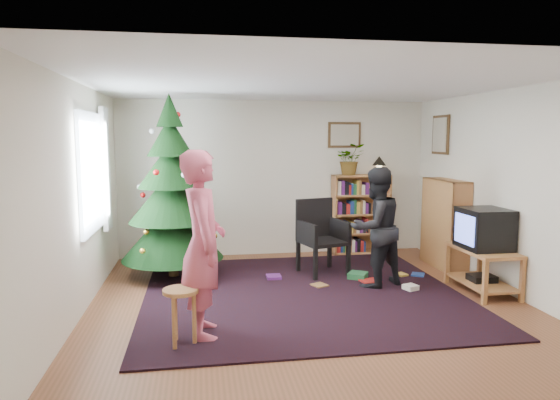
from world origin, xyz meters
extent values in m
plane|color=brown|center=(0.00, 0.00, 0.00)|extent=(5.00, 5.00, 0.00)
plane|color=white|center=(0.00, 0.00, 2.50)|extent=(5.00, 5.00, 0.00)
cube|color=silver|center=(0.00, 2.50, 1.25)|extent=(5.00, 0.02, 2.50)
cube|color=silver|center=(0.00, -2.50, 1.25)|extent=(5.00, 0.02, 2.50)
cube|color=silver|center=(-2.50, 0.00, 1.25)|extent=(0.02, 5.00, 2.50)
cube|color=silver|center=(2.50, 0.00, 1.25)|extent=(0.02, 5.00, 2.50)
cube|color=black|center=(0.00, 0.30, 0.01)|extent=(3.80, 3.60, 0.02)
cube|color=silver|center=(-2.47, 0.60, 1.50)|extent=(0.04, 1.20, 1.40)
cube|color=silver|center=(-2.43, 1.30, 1.50)|extent=(0.06, 0.35, 1.60)
cube|color=#4C3319|center=(1.15, 2.48, 1.95)|extent=(0.55, 0.03, 0.42)
cube|color=beige|center=(1.15, 2.48, 1.95)|extent=(0.47, 0.01, 0.34)
cube|color=#4C3319|center=(2.48, 1.75, 1.95)|extent=(0.03, 0.50, 0.60)
cube|color=beige|center=(2.48, 1.75, 1.95)|extent=(0.01, 0.42, 0.52)
cylinder|color=#3F2816|center=(-1.60, 1.32, 0.13)|extent=(0.13, 0.13, 0.27)
cone|color=black|center=(-1.60, 1.32, 0.65)|extent=(1.37, 1.37, 0.78)
cone|color=black|center=(-1.60, 1.32, 1.12)|extent=(1.15, 1.15, 0.69)
cone|color=black|center=(-1.60, 1.32, 1.55)|extent=(0.89, 0.89, 0.61)
cone|color=black|center=(-1.60, 1.32, 1.93)|extent=(0.62, 0.62, 0.53)
cone|color=black|center=(-1.60, 1.32, 2.27)|extent=(0.35, 0.35, 0.44)
cube|color=#A3673A|center=(1.41, 2.34, 0.65)|extent=(0.95, 0.30, 1.30)
cube|color=#A3673A|center=(1.41, 2.34, 1.29)|extent=(0.95, 0.30, 0.03)
cube|color=#A3673A|center=(2.34, 1.25, 0.65)|extent=(0.30, 0.95, 1.30)
cube|color=#A3673A|center=(2.34, 1.25, 1.29)|extent=(0.30, 0.95, 0.03)
cube|color=#A3673A|center=(2.22, 0.03, 0.53)|extent=(0.53, 0.95, 0.04)
cube|color=#A3673A|center=(1.99, -0.42, 0.26)|extent=(0.05, 0.05, 0.51)
cube|color=#A3673A|center=(2.45, -0.42, 0.26)|extent=(0.05, 0.05, 0.51)
cube|color=#A3673A|center=(1.99, 0.47, 0.26)|extent=(0.05, 0.05, 0.51)
cube|color=#A3673A|center=(2.45, 0.47, 0.26)|extent=(0.05, 0.05, 0.51)
cube|color=#A3673A|center=(2.22, 0.03, 0.12)|extent=(0.49, 0.91, 0.03)
cube|color=black|center=(2.22, 0.03, 0.17)|extent=(0.30, 0.25, 0.08)
cube|color=black|center=(2.22, 0.03, 0.80)|extent=(0.52, 0.57, 0.50)
cube|color=#5268E0|center=(1.96, 0.03, 0.80)|extent=(0.01, 0.44, 0.36)
cube|color=black|center=(0.46, 1.11, 0.47)|extent=(0.70, 0.70, 0.05)
cube|color=black|center=(0.46, 1.37, 0.76)|extent=(0.57, 0.20, 0.57)
cube|color=black|center=(0.20, 0.86, 0.23)|extent=(0.06, 0.06, 0.47)
cube|color=black|center=(0.72, 0.86, 0.23)|extent=(0.06, 0.06, 0.47)
cube|color=black|center=(0.20, 1.37, 0.23)|extent=(0.06, 0.06, 0.47)
cube|color=black|center=(0.72, 1.37, 0.23)|extent=(0.06, 0.06, 0.47)
cylinder|color=#A3673A|center=(-1.41, -1.03, 0.52)|extent=(0.32, 0.32, 0.04)
cylinder|color=#A3673A|center=(-1.30, -1.03, 0.25)|extent=(0.04, 0.04, 0.50)
cylinder|color=#A3673A|center=(-1.47, -0.92, 0.25)|extent=(0.04, 0.04, 0.50)
cylinder|color=#A3673A|center=(-1.47, -1.13, 0.25)|extent=(0.04, 0.04, 0.50)
imported|color=#BD4B63|center=(-1.20, -0.80, 0.90)|extent=(0.47, 0.68, 1.80)
imported|color=black|center=(0.98, 0.46, 0.77)|extent=(0.91, 0.82, 1.54)
imported|color=gray|center=(1.21, 2.34, 1.55)|extent=(0.48, 0.42, 0.51)
cylinder|color=#A57F33|center=(1.71, 2.34, 1.35)|extent=(0.09, 0.09, 0.09)
sphere|color=#FFD88C|center=(1.71, 2.34, 1.45)|extent=(0.09, 0.09, 0.09)
cone|color=black|center=(1.71, 2.34, 1.53)|extent=(0.23, 0.23, 0.15)
cube|color=#A51E19|center=(0.98, 0.61, 0.04)|extent=(0.20, 0.20, 0.08)
cube|color=navy|center=(1.73, 0.80, 0.04)|extent=(0.20, 0.20, 0.08)
cube|color=#1E592D|center=(0.87, 0.79, 0.04)|extent=(0.20, 0.20, 0.08)
cube|color=gold|center=(1.51, 0.83, 0.04)|extent=(0.20, 0.20, 0.08)
cube|color=brown|center=(0.27, 0.54, 0.04)|extent=(0.20, 0.20, 0.08)
cube|color=beige|center=(1.36, 0.19, 0.04)|extent=(0.20, 0.20, 0.08)
cube|color=#4C1959|center=(-0.25, 0.98, 0.04)|extent=(0.20, 0.20, 0.08)
camera|label=1|loc=(-1.23, -5.51, 1.91)|focal=32.00mm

